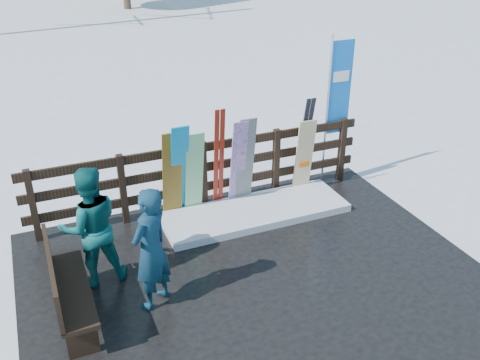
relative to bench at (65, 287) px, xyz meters
name	(u,v)px	position (x,y,z in m)	size (l,w,h in m)	color
ground	(260,287)	(2.39, -0.20, -0.60)	(700.00, 700.00, 0.00)	white
deck	(260,285)	(2.39, -0.20, -0.56)	(6.00, 5.00, 0.08)	black
fence	(203,170)	(2.39, 2.00, 0.14)	(5.60, 0.10, 1.15)	black
snow_patch	(255,212)	(3.04, 1.40, -0.46)	(2.97, 1.00, 0.12)	white
bench	(65,287)	(0.00, 0.00, 0.00)	(0.41, 1.50, 0.97)	black
snowboard_0	(179,172)	(1.93, 1.78, 0.30)	(0.27, 0.03, 1.67)	#0B9BD5
snowboard_1	(194,174)	(2.17, 1.78, 0.21)	(0.29, 0.03, 1.48)	white
snowboard_2	(172,176)	(1.82, 1.78, 0.25)	(0.30, 0.03, 1.54)	orange
snowboard_3	(238,164)	(2.90, 1.78, 0.25)	(0.25, 0.03, 1.55)	white
snowboard_4	(245,162)	(3.03, 1.78, 0.26)	(0.29, 0.03, 1.57)	black
snowboard_5	(304,157)	(4.10, 1.78, 0.16)	(0.31, 0.03, 1.36)	white
ski_pair_a	(219,160)	(2.61, 1.85, 0.35)	(0.16, 0.21, 1.73)	maroon
ski_pair_b	(304,145)	(4.12, 1.85, 0.35)	(0.17, 0.35, 1.73)	black
rental_flag	(337,94)	(4.82, 2.05, 1.09)	(0.45, 0.04, 2.60)	silver
person_front	(151,249)	(1.02, -0.05, 0.29)	(0.59, 0.38, 1.61)	#114657
person_back	(91,227)	(0.44, 0.70, 0.30)	(0.79, 0.62, 1.63)	#0D5555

